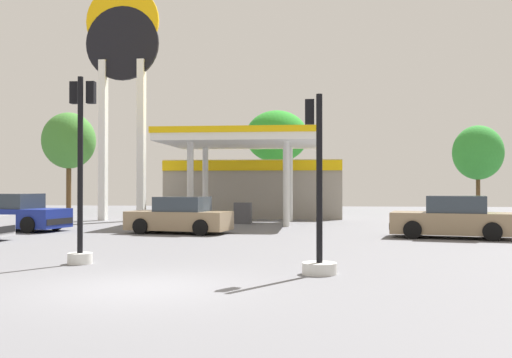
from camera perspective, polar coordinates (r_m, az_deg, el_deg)
name	(u,v)px	position (r m, az deg, el deg)	size (l,w,h in m)	color
ground_plane	(136,288)	(12.11, -11.38, -10.17)	(90.00, 90.00, 0.00)	slate
gas_station	(254,182)	(36.36, -0.24, -0.28)	(10.63, 12.69, 4.76)	gray
station_pole_sign	(122,69)	(35.36, -12.66, 10.27)	(4.22, 0.56, 13.48)	white
car_0	(453,219)	(23.93, 18.30, -3.63)	(4.80, 2.85, 1.61)	black
car_2	(15,214)	(28.34, -22.04, -3.11)	(4.86, 2.79, 1.64)	black
car_3	(180,217)	(25.13, -7.32, -3.60)	(4.52, 2.53, 1.53)	black
traffic_signal_0	(318,224)	(13.62, 5.97, -4.26)	(0.79, 0.79, 4.09)	silver
traffic_signal_1	(81,184)	(15.96, -16.40, -0.48)	(0.65, 0.67, 4.80)	silver
tree_0	(69,141)	(47.93, -17.46, 3.50)	(4.04, 4.04, 7.57)	brown
tree_1	(277,137)	(43.92, 1.99, 4.08)	(4.59, 4.59, 7.49)	brown
tree_2	(478,153)	(43.48, 20.46, 2.37)	(3.40, 3.40, 6.09)	brown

